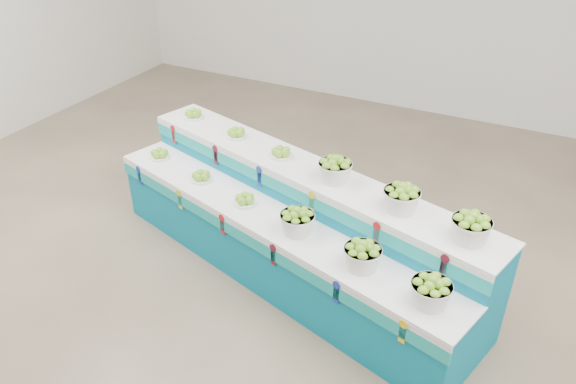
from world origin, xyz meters
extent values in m
plane|color=brown|center=(0.00, 0.00, 0.00)|extent=(10.00, 10.00, 0.00)
cylinder|color=white|center=(-1.70, 0.82, 0.77)|extent=(0.26, 0.26, 0.10)
cylinder|color=white|center=(-1.04, 0.63, 0.77)|extent=(0.26, 0.26, 0.10)
cylinder|color=white|center=(-0.44, 0.46, 0.77)|extent=(0.26, 0.26, 0.10)
cylinder|color=white|center=(-1.56, 1.29, 1.07)|extent=(0.26, 0.26, 0.10)
cylinder|color=white|center=(-0.91, 1.09, 1.07)|extent=(0.26, 0.26, 0.10)
cylinder|color=white|center=(-0.31, 0.92, 1.07)|extent=(0.26, 0.26, 0.10)
camera|label=1|loc=(1.83, -3.18, 3.47)|focal=34.63mm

